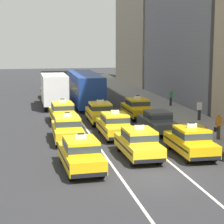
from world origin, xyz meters
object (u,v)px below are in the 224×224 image
taxi_center_second (115,125)px  pedestrian_mid_block (218,126)px  taxi_right_third (137,108)px  pedestrian_by_storefront (171,97)px  taxi_left_second (67,128)px  bus_center_fourth (85,87)px  box_truck_left_fourth (54,89)px  pedestrian_far_corner (199,110)px  taxi_right_nearest (191,141)px  taxi_center_nearest (139,143)px  fire_hydrant (205,131)px  taxi_left_fifth (50,91)px  taxi_center_third (100,112)px  taxi_left_nearest (81,154)px  sedan_right_second (157,121)px  taxi_left_third (62,112)px

taxi_center_second → pedestrian_mid_block: bearing=-21.8°
taxi_right_third → pedestrian_by_storefront: size_ratio=2.86×
taxi_left_second → bus_center_fourth: bearing=77.9°
box_truck_left_fourth → pedestrian_far_corner: (11.00, -9.77, -0.80)m
box_truck_left_fourth → taxi_right_nearest: size_ratio=1.52×
taxi_center_nearest → fire_hydrant: bearing=32.1°
pedestrian_by_storefront → fire_hydrant: bearing=-99.7°
taxi_left_fifth → pedestrian_far_corner: 19.69m
taxi_center_third → box_truck_left_fourth: bearing=108.9°
taxi_left_nearest → sedan_right_second: 10.20m
taxi_center_nearest → taxi_right_third: 12.53m
pedestrian_far_corner → taxi_left_fifth: bearing=124.0°
taxi_left_fifth → fire_hydrant: bearing=-68.3°
taxi_left_fifth → taxi_center_nearest: size_ratio=1.00×
taxi_left_second → taxi_left_third: size_ratio=0.99×
taxi_center_second → taxi_center_third: (-0.10, 5.15, 0.00)m
taxi_left_fifth → sedan_right_second: size_ratio=1.06×
taxi_left_third → bus_center_fourth: size_ratio=0.41×
taxi_center_second → fire_hydrant: 6.08m
taxi_left_second → taxi_center_nearest: same height
taxi_left_fifth → taxi_right_nearest: bearing=-76.1°
pedestrian_far_corner → fire_hydrant: (-2.11, -6.03, -0.43)m
taxi_center_nearest → taxi_center_third: (-0.36, 10.48, 0.00)m
taxi_left_fifth → taxi_center_nearest: same height
taxi_center_nearest → pedestrian_by_storefront: size_ratio=2.86×
sedan_right_second → pedestrian_far_corner: bearing=36.1°
bus_center_fourth → taxi_right_nearest: bus_center_fourth is taller
taxi_left_third → taxi_left_second: bearing=-92.3°
pedestrian_mid_block → taxi_center_third: bearing=130.1°
bus_center_fourth → pedestrian_far_corner: bus_center_fourth is taller
sedan_right_second → fire_hydrant: size_ratio=5.96×
pedestrian_mid_block → pedestrian_by_storefront: 14.53m
taxi_center_third → sedan_right_second: size_ratio=1.06×
pedestrian_far_corner → fire_hydrant: 6.40m
taxi_left_third → taxi_right_nearest: 12.99m
taxi_left_third → bus_center_fourth: bus_center_fourth is taller
taxi_left_second → box_truck_left_fourth: (0.17, 14.48, 0.90)m
bus_center_fourth → taxi_left_nearest: bearing=-98.5°
fire_hydrant → taxi_center_nearest: bearing=-147.9°
taxi_left_third → pedestrian_mid_block: size_ratio=2.69×
taxi_left_second → bus_center_fourth: bus_center_fourth is taller
sedan_right_second → taxi_right_third: bearing=89.1°
taxi_right_third → pedestrian_by_storefront: taxi_right_third is taller
bus_center_fourth → taxi_center_second: bearing=-90.1°
sedan_right_second → pedestrian_mid_block: bearing=-47.5°
taxi_center_second → sedan_right_second: size_ratio=1.05×
taxi_left_nearest → sedan_right_second: bearing=50.3°
taxi_left_fifth → bus_center_fourth: bus_center_fourth is taller
box_truck_left_fourth → taxi_right_third: size_ratio=1.52×
sedan_right_second → pedestrian_by_storefront: pedestrian_by_storefront is taller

